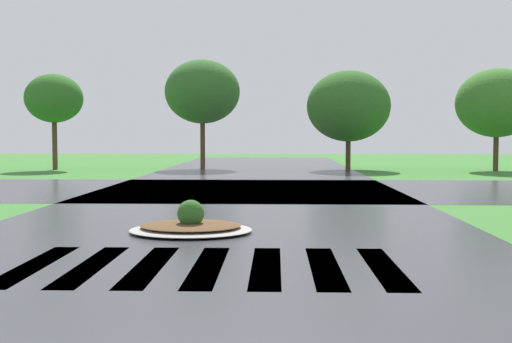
% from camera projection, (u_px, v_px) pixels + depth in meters
% --- Properties ---
extents(asphalt_roadway, '(10.83, 80.00, 0.01)m').
position_uv_depth(asphalt_roadway, '(231.00, 221.00, 14.73)').
color(asphalt_roadway, '#35353A').
rests_on(asphalt_roadway, ground).
extents(asphalt_cross_road, '(90.00, 9.75, 0.01)m').
position_uv_depth(asphalt_cross_road, '(247.00, 189.00, 23.18)').
color(asphalt_cross_road, '#35353A').
rests_on(asphalt_cross_road, ground).
extents(crosswalk_stripes, '(5.85, 3.15, 0.01)m').
position_uv_depth(crosswalk_stripes, '(208.00, 266.00, 9.76)').
color(crosswalk_stripes, white).
rests_on(crosswalk_stripes, ground).
extents(median_island, '(2.54, 2.15, 0.68)m').
position_uv_depth(median_island, '(191.00, 226.00, 13.09)').
color(median_island, '#9E9B93').
rests_on(median_island, ground).
extents(background_treeline, '(47.86, 6.37, 6.35)m').
position_uv_depth(background_treeline, '(315.00, 102.00, 35.69)').
color(background_treeline, '#4C3823').
rests_on(background_treeline, ground).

